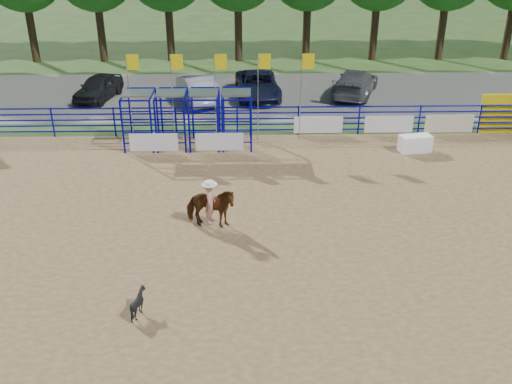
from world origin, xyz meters
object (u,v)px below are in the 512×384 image
car_a (98,87)px  car_b (197,88)px  car_d (355,83)px  horse_and_rider (210,204)px  announcer_table (415,143)px  calf (138,303)px  car_c (258,85)px

car_a → car_b: bearing=7.3°
car_a → car_d: size_ratio=0.80×
horse_and_rider → announcer_table: bearing=37.0°
calf → car_b: (0.25, 19.68, 0.40)m
car_d → car_b: bearing=27.1°
car_a → horse_and_rider: bearing=-51.5°
calf → car_b: bearing=-32.6°
car_b → car_d: (9.42, 1.07, -0.03)m
car_a → car_d: bearing=14.9°
horse_and_rider → car_a: 17.11m
announcer_table → horse_and_rider: horse_and_rider is taller
car_a → car_b: size_ratio=0.87×
announcer_table → car_d: car_d is taller
car_c → car_a: bearing=177.0°
horse_and_rider → car_c: bearing=82.5°
horse_and_rider → car_c: size_ratio=0.47×
horse_and_rider → car_d: horse_and_rider is taller
car_c → announcer_table: bearing=-55.3°
calf → car_b: car_b is taller
announcer_table → car_b: bearing=142.9°
announcer_table → car_a: bearing=152.3°
announcer_table → car_d: (-1.15, 9.08, 0.37)m
car_d → calf: bearing=85.6°
car_a → car_d: 15.27m
car_a → car_b: car_b is taller
car_c → horse_and_rider: bearing=-101.5°
calf → car_c: size_ratio=0.14×
car_b → calf: bearing=72.8°
car_b → car_d: size_ratio=0.91×
car_d → car_a: bearing=22.4°
car_c → car_d: size_ratio=1.00×
car_b → car_c: (3.54, 0.77, -0.06)m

